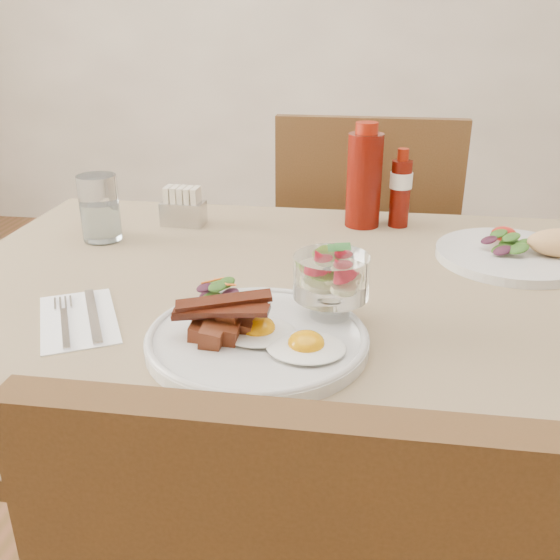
{
  "coord_description": "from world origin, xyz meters",
  "views": [
    {
      "loc": [
        0.01,
        -0.84,
        1.14
      ],
      "look_at": [
        -0.1,
        -0.1,
        0.82
      ],
      "focal_mm": 40.0,
      "sensor_mm": 36.0,
      "label": 1
    }
  ],
  "objects_px": {
    "second_plate": "(524,251)",
    "sugar_caddy": "(183,208)",
    "table": "(357,350)",
    "chair_far": "(363,270)",
    "ketchup_bottle": "(364,179)",
    "hot_sauce_bottle": "(400,189)",
    "main_plate": "(257,340)",
    "fruit_cup": "(331,277)",
    "water_glass": "(100,212)"
  },
  "relations": [
    {
      "from": "fruit_cup",
      "to": "second_plate",
      "type": "xyz_separation_m",
      "value": [
        0.31,
        0.29,
        -0.05
      ]
    },
    {
      "from": "second_plate",
      "to": "water_glass",
      "type": "relative_size",
      "value": 2.27
    },
    {
      "from": "hot_sauce_bottle",
      "to": "sugar_caddy",
      "type": "xyz_separation_m",
      "value": [
        -0.42,
        -0.06,
        -0.04
      ]
    },
    {
      "from": "ketchup_bottle",
      "to": "water_glass",
      "type": "height_order",
      "value": "ketchup_bottle"
    },
    {
      "from": "hot_sauce_bottle",
      "to": "fruit_cup",
      "type": "bearing_deg",
      "value": -102.73
    },
    {
      "from": "sugar_caddy",
      "to": "water_glass",
      "type": "xyz_separation_m",
      "value": [
        -0.12,
        -0.11,
        0.02
      ]
    },
    {
      "from": "chair_far",
      "to": "hot_sauce_bottle",
      "type": "relative_size",
      "value": 6.13
    },
    {
      "from": "hot_sauce_bottle",
      "to": "main_plate",
      "type": "bearing_deg",
      "value": -109.99
    },
    {
      "from": "ketchup_bottle",
      "to": "water_glass",
      "type": "xyz_separation_m",
      "value": [
        -0.47,
        -0.16,
        -0.04
      ]
    },
    {
      "from": "water_glass",
      "to": "sugar_caddy",
      "type": "bearing_deg",
      "value": 41.21
    },
    {
      "from": "table",
      "to": "chair_far",
      "type": "bearing_deg",
      "value": 90.0
    },
    {
      "from": "second_plate",
      "to": "sugar_caddy",
      "type": "relative_size",
      "value": 3.2
    },
    {
      "from": "ketchup_bottle",
      "to": "sugar_caddy",
      "type": "distance_m",
      "value": 0.36
    },
    {
      "from": "table",
      "to": "second_plate",
      "type": "bearing_deg",
      "value": 35.28
    },
    {
      "from": "chair_far",
      "to": "water_glass",
      "type": "xyz_separation_m",
      "value": [
        -0.48,
        -0.48,
        0.28
      ]
    },
    {
      "from": "fruit_cup",
      "to": "water_glass",
      "type": "bearing_deg",
      "value": 147.23
    },
    {
      "from": "ketchup_bottle",
      "to": "sugar_caddy",
      "type": "xyz_separation_m",
      "value": [
        -0.35,
        -0.05,
        -0.06
      ]
    },
    {
      "from": "main_plate",
      "to": "table",
      "type": "bearing_deg",
      "value": 53.09
    },
    {
      "from": "table",
      "to": "fruit_cup",
      "type": "bearing_deg",
      "value": -111.2
    },
    {
      "from": "fruit_cup",
      "to": "chair_far",
      "type": "bearing_deg",
      "value": 87.17
    },
    {
      "from": "table",
      "to": "ketchup_bottle",
      "type": "height_order",
      "value": "ketchup_bottle"
    },
    {
      "from": "fruit_cup",
      "to": "water_glass",
      "type": "height_order",
      "value": "water_glass"
    },
    {
      "from": "water_glass",
      "to": "chair_far",
      "type": "bearing_deg",
      "value": 44.95
    },
    {
      "from": "main_plate",
      "to": "ketchup_bottle",
      "type": "bearing_deg",
      "value": 77.04
    },
    {
      "from": "hot_sauce_bottle",
      "to": "sugar_caddy",
      "type": "relative_size",
      "value": 1.77
    },
    {
      "from": "chair_far",
      "to": "second_plate",
      "type": "height_order",
      "value": "chair_far"
    },
    {
      "from": "second_plate",
      "to": "ketchup_bottle",
      "type": "distance_m",
      "value": 0.32
    },
    {
      "from": "ketchup_bottle",
      "to": "water_glass",
      "type": "relative_size",
      "value": 1.66
    },
    {
      "from": "table",
      "to": "fruit_cup",
      "type": "relative_size",
      "value": 13.31
    },
    {
      "from": "fruit_cup",
      "to": "table",
      "type": "bearing_deg",
      "value": 68.8
    },
    {
      "from": "chair_far",
      "to": "fruit_cup",
      "type": "distance_m",
      "value": 0.82
    },
    {
      "from": "main_plate",
      "to": "fruit_cup",
      "type": "bearing_deg",
      "value": 38.18
    },
    {
      "from": "chair_far",
      "to": "fruit_cup",
      "type": "xyz_separation_m",
      "value": [
        -0.04,
        -0.76,
        0.3
      ]
    },
    {
      "from": "second_plate",
      "to": "water_glass",
      "type": "bearing_deg",
      "value": -179.72
    },
    {
      "from": "chair_far",
      "to": "ketchup_bottle",
      "type": "height_order",
      "value": "ketchup_bottle"
    },
    {
      "from": "second_plate",
      "to": "hot_sauce_bottle",
      "type": "height_order",
      "value": "hot_sauce_bottle"
    },
    {
      "from": "chair_far",
      "to": "hot_sauce_bottle",
      "type": "distance_m",
      "value": 0.44
    },
    {
      "from": "main_plate",
      "to": "water_glass",
      "type": "bearing_deg",
      "value": 135.26
    },
    {
      "from": "table",
      "to": "second_plate",
      "type": "xyz_separation_m",
      "value": [
        0.27,
        0.19,
        0.11
      ]
    },
    {
      "from": "second_plate",
      "to": "water_glass",
      "type": "xyz_separation_m",
      "value": [
        -0.75,
        -0.0,
        0.04
      ]
    },
    {
      "from": "ketchup_bottle",
      "to": "chair_far",
      "type": "bearing_deg",
      "value": 88.74
    },
    {
      "from": "table",
      "to": "sugar_caddy",
      "type": "distance_m",
      "value": 0.48
    },
    {
      "from": "table",
      "to": "hot_sauce_bottle",
      "type": "relative_size",
      "value": 8.76
    },
    {
      "from": "table",
      "to": "water_glass",
      "type": "bearing_deg",
      "value": 158.69
    },
    {
      "from": "fruit_cup",
      "to": "second_plate",
      "type": "distance_m",
      "value": 0.42
    },
    {
      "from": "main_plate",
      "to": "ketchup_bottle",
      "type": "relative_size",
      "value": 1.4
    },
    {
      "from": "water_glass",
      "to": "ketchup_bottle",
      "type": "bearing_deg",
      "value": 18.29
    },
    {
      "from": "chair_far",
      "to": "water_glass",
      "type": "distance_m",
      "value": 0.73
    },
    {
      "from": "ketchup_bottle",
      "to": "water_glass",
      "type": "bearing_deg",
      "value": -161.71
    },
    {
      "from": "second_plate",
      "to": "ketchup_bottle",
      "type": "xyz_separation_m",
      "value": [
        -0.28,
        0.15,
        0.08
      ]
    }
  ]
}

